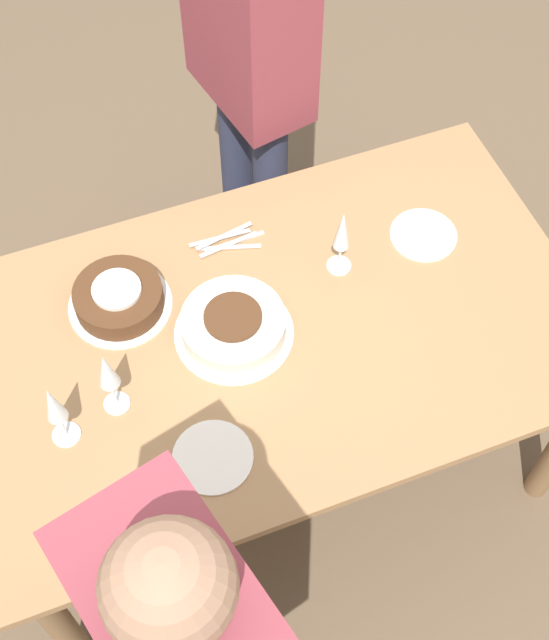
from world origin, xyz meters
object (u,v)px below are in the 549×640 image
object	(u,v)px
person_cutting	(249,46)
wine_glass_far	(107,373)
wine_glass_extra	(342,233)
cake_front_chocolate	(119,298)
wine_glass_near	(54,406)
cake_center_white	(233,326)

from	to	relation	value
person_cutting	wine_glass_far	bearing A→B (deg)	-48.33
wine_glass_extra	cake_front_chocolate	bearing A→B (deg)	-8.39
cake_front_chocolate	wine_glass_near	world-z (taller)	wine_glass_near
cake_front_chocolate	wine_glass_far	world-z (taller)	wine_glass_far
cake_center_white	person_cutting	xyz separation A→B (m)	(-0.33, -0.77, 0.16)
wine_glass_near	wine_glass_extra	world-z (taller)	wine_glass_near
wine_glass_near	cake_front_chocolate	bearing A→B (deg)	-124.97
cake_center_white	cake_front_chocolate	bearing A→B (deg)	-37.01
cake_center_white	cake_front_chocolate	xyz separation A→B (m)	(0.24, -0.18, -0.00)
cake_front_chocolate	wine_glass_extra	size ratio (longest dim) A/B	1.22
wine_glass_near	wine_glass_far	world-z (taller)	same
cake_center_white	person_cutting	size ratio (longest dim) A/B	0.20
wine_glass_near	wine_glass_far	size ratio (longest dim) A/B	1.00
wine_glass_near	person_cutting	distance (m)	1.20
wine_glass_far	cake_center_white	bearing A→B (deg)	-165.00
cake_center_white	cake_front_chocolate	distance (m)	0.31
person_cutting	cake_center_white	bearing A→B (deg)	-33.99
cake_center_white	wine_glass_near	bearing A→B (deg)	15.24
cake_front_chocolate	person_cutting	xyz separation A→B (m)	(-0.57, -0.59, 0.16)
cake_center_white	wine_glass_far	world-z (taller)	wine_glass_far
wine_glass_far	wine_glass_near	bearing A→B (deg)	15.83
person_cutting	cake_front_chocolate	bearing A→B (deg)	-55.16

